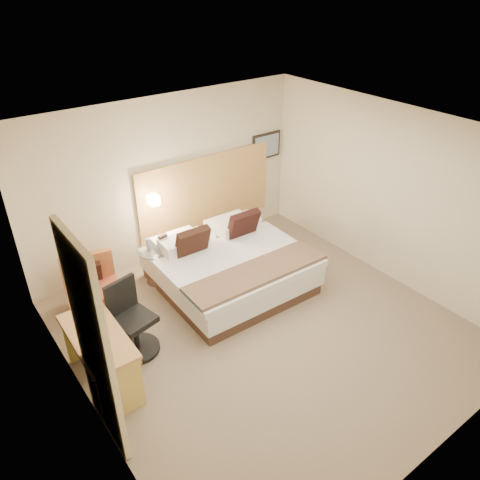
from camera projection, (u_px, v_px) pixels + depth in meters
floor at (265, 329)px, 6.45m from camera, size 4.80×5.00×0.02m
ceiling at (272, 138)px, 5.06m from camera, size 4.80×5.00×0.02m
wall_back at (168, 180)px, 7.48m from camera, size 4.80×0.02×2.70m
wall_front at (454, 366)px, 4.03m from camera, size 4.80×0.02×2.70m
wall_left at (76, 323)px, 4.51m from camera, size 0.02×5.00×2.70m
wall_right at (392, 195)px, 7.00m from camera, size 0.02×5.00×2.70m
headboard_panel at (207, 192)px, 8.02m from camera, size 2.60×0.04×1.30m
art_frame at (266, 146)px, 8.43m from camera, size 0.62×0.03×0.47m
art_canvas at (267, 146)px, 8.41m from camera, size 0.54×0.01×0.39m
lamp_arm at (152, 199)px, 7.34m from camera, size 0.02×0.12×0.02m
lamp_shade at (154, 200)px, 7.30m from camera, size 0.15×0.15×0.15m
curtain at (93, 345)px, 4.43m from camera, size 0.06×0.90×2.42m
bottle_a at (148, 245)px, 7.01m from camera, size 0.07×0.07×0.21m
menu_folder at (163, 242)px, 7.07m from camera, size 0.15×0.07×0.23m
bed at (229, 266)px, 7.16m from camera, size 2.17×2.10×1.03m
lounge_chair at (93, 289)px, 6.72m from camera, size 0.85×0.78×0.78m
side_table at (156, 264)px, 7.22m from camera, size 0.61×0.61×0.59m
desk at (101, 345)px, 5.33m from camera, size 0.57×1.21×0.75m
desk_chair at (132, 324)px, 5.90m from camera, size 0.67×0.67×1.00m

